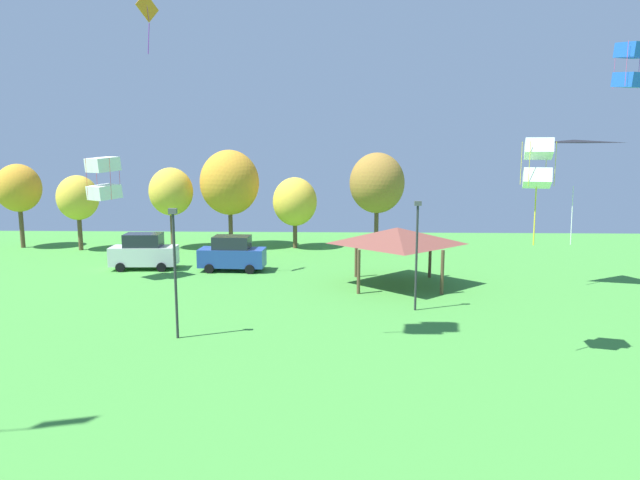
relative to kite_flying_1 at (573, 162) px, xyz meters
The scene contains 16 objects.
kite_flying_1 is the anchor object (origin of this frame).
kite_flying_3 8.68m from the kite_flying_1, 93.24° to the right, with size 1.63×1.66×2.17m.
kite_flying_4 29.05m from the kite_flying_1, behind, with size 2.21×2.22×2.68m.
kite_flying_5 27.32m from the kite_flying_1, behind, with size 0.93×1.53×3.54m.
kite_flying_9 15.11m from the kite_flying_1, 116.58° to the right, with size 1.28×1.37×4.13m.
parked_car_leftmost 28.79m from the kite_flying_1, behind, with size 4.60×2.18×2.53m.
parked_car_second_from_left 22.74m from the kite_flying_1, behind, with size 4.56×2.18×2.43m.
park_pavilion 11.73m from the kite_flying_1, behind, with size 6.24×5.73×3.60m.
light_post_0 13.10m from the kite_flying_1, 146.75° to the right, with size 0.36×0.20×5.72m.
light_post_1 24.80m from the kite_flying_1, 151.70° to the right, with size 0.36×0.20×5.80m.
treeline_tree_0 42.97m from the kite_flying_1, 164.44° to the left, with size 3.67×3.67×7.11m.
treeline_tree_1 37.47m from the kite_flying_1, 163.70° to the left, with size 3.35×3.35×6.21m.
treeline_tree_2 30.69m from the kite_flying_1, 158.03° to the left, with size 3.63×3.63×6.82m.
treeline_tree_3 26.60m from the kite_flying_1, 152.59° to the left, with size 4.97×4.97×8.28m.
treeline_tree_4 21.95m from the kite_flying_1, 146.33° to the left, with size 3.71×3.71×6.00m.
treeline_tree_5 16.10m from the kite_flying_1, 134.47° to the left, with size 4.52×4.52×8.06m.
Camera 1 is at (2.01, 2.84, 8.30)m, focal length 32.00 mm.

